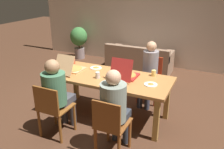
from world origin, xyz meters
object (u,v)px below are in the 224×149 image
(person_2, at_px, (115,104))
(dining_table, at_px, (110,81))
(pizza_box_1, at_px, (72,68))
(drinking_glass_1, at_px, (154,73))
(chair_1, at_px, (53,108))
(plate_1, at_px, (151,84))
(couch, at_px, (139,61))
(drinking_glass_0, at_px, (73,60))
(drinking_glass_2, at_px, (98,75))
(chair_2, at_px, (111,126))
(person_0, at_px, (149,69))
(potted_plant, at_px, (79,39))
(person_1, at_px, (57,90))
(plate_0, at_px, (96,68))
(chair_0, at_px, (151,78))
(pizza_box_0, at_px, (126,75))

(person_2, bearing_deg, dining_table, 119.81)
(pizza_box_1, xyz_separation_m, drinking_glass_1, (1.41, 0.39, 0.00))
(chair_1, bearing_deg, plate_1, 34.56)
(couch, bearing_deg, drinking_glass_0, -106.80)
(chair_1, xyz_separation_m, drinking_glass_2, (0.37, 0.75, 0.33))
(drinking_glass_0, distance_m, drinking_glass_2, 0.92)
(chair_2, height_order, drinking_glass_1, chair_2)
(person_0, xyz_separation_m, chair_1, (-0.99, -1.69, -0.23))
(pizza_box_1, height_order, potted_plant, pizza_box_1)
(person_2, relative_size, potted_plant, 1.26)
(drinking_glass_2, bearing_deg, person_1, -121.10)
(pizza_box_1, xyz_separation_m, potted_plant, (-1.64, 2.78, -0.21))
(plate_0, height_order, plate_1, same)
(drinking_glass_0, height_order, couch, drinking_glass_0)
(drinking_glass_1, bearing_deg, chair_2, -99.11)
(dining_table, bearing_deg, pizza_box_1, -176.61)
(plate_1, relative_size, drinking_glass_2, 1.95)
(chair_0, bearing_deg, person_0, -90.00)
(pizza_box_0, bearing_deg, plate_0, 164.08)
(chair_0, xyz_separation_m, person_1, (-0.99, -1.70, 0.25))
(chair_1, bearing_deg, person_2, 5.46)
(dining_table, xyz_separation_m, drinking_glass_1, (0.67, 0.34, 0.14))
(person_0, distance_m, couch, 1.87)
(plate_1, xyz_separation_m, potted_plant, (-3.11, 2.78, -0.17))
(dining_table, distance_m, chair_0, 1.05)
(chair_1, relative_size, pizza_box_1, 1.63)
(chair_1, xyz_separation_m, person_1, (0.00, 0.13, 0.24))
(person_1, bearing_deg, drinking_glass_0, 111.07)
(plate_0, relative_size, drinking_glass_0, 1.62)
(drinking_glass_2, bearing_deg, chair_0, 60.40)
(dining_table, height_order, chair_1, chair_1)
(drinking_glass_0, distance_m, potted_plant, 2.83)
(person_1, xyz_separation_m, plate_1, (1.26, 0.73, 0.04))
(dining_table, height_order, person_0, person_0)
(pizza_box_1, bearing_deg, couch, 79.82)
(person_0, relative_size, plate_0, 5.76)
(person_2, distance_m, drinking_glass_2, 0.90)
(person_2, xyz_separation_m, drinking_glass_0, (-1.40, 1.12, 0.10))
(person_0, height_order, potted_plant, person_0)
(person_0, relative_size, couch, 0.72)
(person_0, height_order, pizza_box_1, person_0)
(dining_table, height_order, chair_2, chair_2)
(plate_0, distance_m, potted_plant, 3.17)
(plate_1, distance_m, drinking_glass_2, 0.89)
(chair_1, xyz_separation_m, couch, (0.23, 3.34, -0.22))
(couch, distance_m, potted_plant, 2.13)
(potted_plant, bearing_deg, couch, -8.24)
(dining_table, height_order, pizza_box_0, pizza_box_0)
(chair_1, relative_size, plate_1, 4.19)
(drinking_glass_0, distance_m, drinking_glass_1, 1.61)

